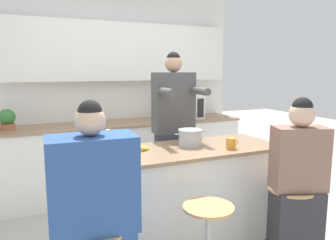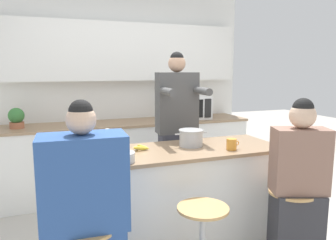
{
  "view_description": "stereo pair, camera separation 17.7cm",
  "coord_description": "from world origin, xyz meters",
  "px_view_note": "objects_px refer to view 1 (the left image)",
  "views": [
    {
      "loc": [
        -1.16,
        -2.5,
        1.6
      ],
      "look_at": [
        0.0,
        0.07,
        1.16
      ],
      "focal_mm": 35.0,
      "sensor_mm": 36.0,
      "label": 1
    },
    {
      "loc": [
        -0.99,
        -2.57,
        1.6
      ],
      "look_at": [
        0.0,
        0.07,
        1.16
      ],
      "focal_mm": 35.0,
      "sensor_mm": 36.0,
      "label": 2
    }
  ],
  "objects_px": {
    "fruit_bowl": "(125,158)",
    "microwave": "(182,107)",
    "potted_plant": "(7,119)",
    "person_seated_near": "(297,190)",
    "juice_carton": "(108,142)",
    "coffee_cup_near": "(231,143)",
    "banana_bunch": "(141,148)",
    "person_cooking": "(173,138)",
    "bar_stool_rightmost": "(290,223)",
    "kitchen_island": "(171,199)",
    "cooking_pot": "(190,138)",
    "person_wrapped_blanket": "(94,226)"
  },
  "relations": [
    {
      "from": "fruit_bowl",
      "to": "microwave",
      "type": "height_order",
      "value": "microwave"
    },
    {
      "from": "fruit_bowl",
      "to": "potted_plant",
      "type": "relative_size",
      "value": 0.84
    },
    {
      "from": "person_seated_near",
      "to": "juice_carton",
      "type": "distance_m",
      "value": 1.58
    },
    {
      "from": "coffee_cup_near",
      "to": "banana_bunch",
      "type": "distance_m",
      "value": 0.79
    },
    {
      "from": "person_cooking",
      "to": "microwave",
      "type": "distance_m",
      "value": 1.09
    },
    {
      "from": "person_cooking",
      "to": "person_seated_near",
      "type": "bearing_deg",
      "value": -60.33
    },
    {
      "from": "person_cooking",
      "to": "banana_bunch",
      "type": "bearing_deg",
      "value": -132.84
    },
    {
      "from": "person_seated_near",
      "to": "coffee_cup_near",
      "type": "bearing_deg",
      "value": 147.12
    },
    {
      "from": "bar_stool_rightmost",
      "to": "person_cooking",
      "type": "relative_size",
      "value": 0.36
    },
    {
      "from": "person_seated_near",
      "to": "potted_plant",
      "type": "height_order",
      "value": "person_seated_near"
    },
    {
      "from": "kitchen_island",
      "to": "person_seated_near",
      "type": "distance_m",
      "value": 1.06
    },
    {
      "from": "fruit_bowl",
      "to": "banana_bunch",
      "type": "bearing_deg",
      "value": 52.96
    },
    {
      "from": "banana_bunch",
      "to": "fruit_bowl",
      "type": "bearing_deg",
      "value": -127.04
    },
    {
      "from": "cooking_pot",
      "to": "person_wrapped_blanket",
      "type": "bearing_deg",
      "value": -145.68
    },
    {
      "from": "juice_carton",
      "to": "bar_stool_rightmost",
      "type": "bearing_deg",
      "value": -28.54
    },
    {
      "from": "banana_bunch",
      "to": "microwave",
      "type": "distance_m",
      "value": 1.78
    },
    {
      "from": "person_cooking",
      "to": "person_seated_near",
      "type": "height_order",
      "value": "person_cooking"
    },
    {
      "from": "person_seated_near",
      "to": "person_cooking",
      "type": "bearing_deg",
      "value": 135.2
    },
    {
      "from": "bar_stool_rightmost",
      "to": "microwave",
      "type": "bearing_deg",
      "value": 88.8
    },
    {
      "from": "person_cooking",
      "to": "kitchen_island",
      "type": "bearing_deg",
      "value": -111.68
    },
    {
      "from": "bar_stool_rightmost",
      "to": "person_cooking",
      "type": "bearing_deg",
      "value": 113.91
    },
    {
      "from": "kitchen_island",
      "to": "cooking_pot",
      "type": "xyz_separation_m",
      "value": [
        0.22,
        0.07,
        0.52
      ]
    },
    {
      "from": "person_seated_near",
      "to": "potted_plant",
      "type": "bearing_deg",
      "value": 155.67
    },
    {
      "from": "person_wrapped_blanket",
      "to": "coffee_cup_near",
      "type": "bearing_deg",
      "value": 22.31
    },
    {
      "from": "cooking_pot",
      "to": "juice_carton",
      "type": "relative_size",
      "value": 1.57
    },
    {
      "from": "juice_carton",
      "to": "microwave",
      "type": "xyz_separation_m",
      "value": [
        1.36,
        1.35,
        0.08
      ]
    },
    {
      "from": "juice_carton",
      "to": "person_wrapped_blanket",
      "type": "bearing_deg",
      "value": -110.59
    },
    {
      "from": "bar_stool_rightmost",
      "to": "person_seated_near",
      "type": "xyz_separation_m",
      "value": [
        0.03,
        -0.03,
        0.29
      ]
    },
    {
      "from": "coffee_cup_near",
      "to": "kitchen_island",
      "type": "bearing_deg",
      "value": 159.53
    },
    {
      "from": "kitchen_island",
      "to": "fruit_bowl",
      "type": "xyz_separation_m",
      "value": [
        -0.48,
        -0.23,
        0.49
      ]
    },
    {
      "from": "person_cooking",
      "to": "person_wrapped_blanket",
      "type": "height_order",
      "value": "person_cooking"
    },
    {
      "from": "kitchen_island",
      "to": "banana_bunch",
      "type": "height_order",
      "value": "banana_bunch"
    },
    {
      "from": "person_cooking",
      "to": "potted_plant",
      "type": "bearing_deg",
      "value": 154.4
    },
    {
      "from": "coffee_cup_near",
      "to": "potted_plant",
      "type": "distance_m",
      "value": 2.48
    },
    {
      "from": "kitchen_island",
      "to": "juice_carton",
      "type": "bearing_deg",
      "value": 167.88
    },
    {
      "from": "person_wrapped_blanket",
      "to": "juice_carton",
      "type": "height_order",
      "value": "person_wrapped_blanket"
    },
    {
      "from": "potted_plant",
      "to": "cooking_pot",
      "type": "bearing_deg",
      "value": -43.2
    },
    {
      "from": "cooking_pot",
      "to": "fruit_bowl",
      "type": "distance_m",
      "value": 0.76
    },
    {
      "from": "cooking_pot",
      "to": "kitchen_island",
      "type": "bearing_deg",
      "value": -163.57
    },
    {
      "from": "coffee_cup_near",
      "to": "banana_bunch",
      "type": "relative_size",
      "value": 0.76
    },
    {
      "from": "person_wrapped_blanket",
      "to": "potted_plant",
      "type": "xyz_separation_m",
      "value": [
        -0.51,
        2.14,
        0.38
      ]
    },
    {
      "from": "bar_stool_rightmost",
      "to": "fruit_bowl",
      "type": "relative_size",
      "value": 3.24
    },
    {
      "from": "person_seated_near",
      "to": "microwave",
      "type": "xyz_separation_m",
      "value": [
        0.02,
        2.1,
        0.45
      ]
    },
    {
      "from": "banana_bunch",
      "to": "juice_carton",
      "type": "distance_m",
      "value": 0.28
    },
    {
      "from": "coffee_cup_near",
      "to": "bar_stool_rightmost",
      "type": "bearing_deg",
      "value": -54.12
    },
    {
      "from": "person_wrapped_blanket",
      "to": "person_seated_near",
      "type": "bearing_deg",
      "value": 3.11
    },
    {
      "from": "potted_plant",
      "to": "bar_stool_rightmost",
      "type": "bearing_deg",
      "value": -45.02
    },
    {
      "from": "juice_carton",
      "to": "microwave",
      "type": "height_order",
      "value": "microwave"
    },
    {
      "from": "person_wrapped_blanket",
      "to": "fruit_bowl",
      "type": "relative_size",
      "value": 7.18
    },
    {
      "from": "cooking_pot",
      "to": "microwave",
      "type": "distance_m",
      "value": 1.53
    }
  ]
}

